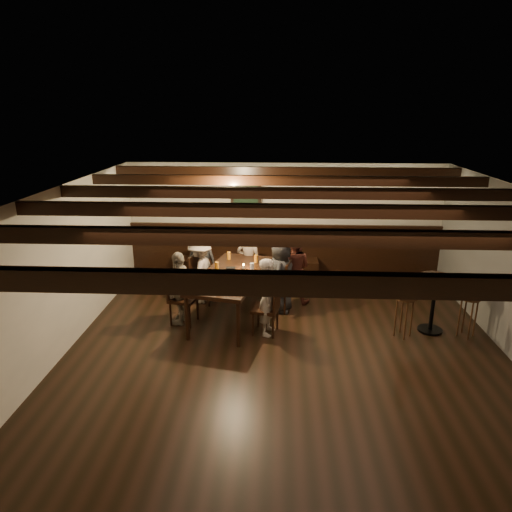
# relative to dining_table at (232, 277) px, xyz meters

# --- Properties ---
(room) EXTENTS (7.00, 7.00, 7.00)m
(room) POSITION_rel_dining_table_xyz_m (0.62, 0.81, 0.35)
(room) COLOR black
(room) RESTS_ON ground
(dining_table) EXTENTS (1.37, 2.27, 0.79)m
(dining_table) POSITION_rel_dining_table_xyz_m (0.00, 0.00, 0.00)
(dining_table) COLOR black
(dining_table) RESTS_ON floor
(chair_left_near) EXTENTS (0.49, 0.49, 0.90)m
(chair_left_near) POSITION_rel_dining_table_xyz_m (-0.61, 0.59, -0.45)
(chair_left_near) COLOR black
(chair_left_near) RESTS_ON floor
(chair_left_far) EXTENTS (0.50, 0.50, 0.92)m
(chair_left_far) POSITION_rel_dining_table_xyz_m (-0.80, -0.29, -0.45)
(chair_left_far) COLOR black
(chair_left_far) RESTS_ON floor
(chair_right_near) EXTENTS (0.49, 0.49, 0.91)m
(chair_right_near) POSITION_rel_dining_table_xyz_m (0.80, 0.29, -0.45)
(chair_right_near) COLOR black
(chair_right_near) RESTS_ON floor
(chair_right_far) EXTENTS (0.47, 0.47, 0.87)m
(chair_right_far) POSITION_rel_dining_table_xyz_m (0.61, -0.59, -0.46)
(chair_right_far) COLOR black
(chair_right_far) RESTS_ON floor
(person_bench_left) EXTENTS (0.67, 0.51, 1.23)m
(person_bench_left) POSITION_rel_dining_table_xyz_m (-0.69, 1.07, -0.11)
(person_bench_left) COLOR #242426
(person_bench_left) RESTS_ON floor
(person_bench_centre) EXTENTS (0.53, 0.40, 1.29)m
(person_bench_centre) POSITION_rel_dining_table_xyz_m (0.22, 1.03, -0.08)
(person_bench_centre) COLOR slate
(person_bench_centre) RESTS_ON floor
(person_bench_right) EXTENTS (0.72, 0.61, 1.30)m
(person_bench_right) POSITION_rel_dining_table_xyz_m (1.07, 0.69, -0.08)
(person_bench_right) COLOR #59271E
(person_bench_right) RESTS_ON floor
(person_left_near) EXTENTS (0.60, 0.86, 1.21)m
(person_left_near) POSITION_rel_dining_table_xyz_m (-0.64, 0.60, -0.12)
(person_left_near) COLOR #A79A8D
(person_left_near) RESTS_ON floor
(person_left_far) EXTENTS (0.45, 0.78, 1.25)m
(person_left_far) POSITION_rel_dining_table_xyz_m (-0.83, -0.28, -0.10)
(person_left_far) COLOR gray
(person_left_far) RESTS_ON floor
(person_right_near) EXTENTS (0.55, 0.73, 1.34)m
(person_right_near) POSITION_rel_dining_table_xyz_m (0.83, 0.28, -0.06)
(person_right_near) COLOR #252527
(person_right_near) RESTS_ON floor
(person_right_far) EXTENTS (0.39, 0.51, 1.26)m
(person_right_far) POSITION_rel_dining_table_xyz_m (0.64, -0.60, -0.10)
(person_right_far) COLOR #9F9486
(person_right_far) RESTS_ON floor
(pint_a) EXTENTS (0.07, 0.07, 0.14)m
(pint_a) POSITION_rel_dining_table_xyz_m (-0.13, 0.74, 0.14)
(pint_a) COLOR #BF7219
(pint_a) RESTS_ON dining_table
(pint_b) EXTENTS (0.07, 0.07, 0.14)m
(pint_b) POSITION_rel_dining_table_xyz_m (0.38, 0.58, 0.14)
(pint_b) COLOR #BF7219
(pint_b) RESTS_ON dining_table
(pint_c) EXTENTS (0.07, 0.07, 0.14)m
(pint_c) POSITION_rel_dining_table_xyz_m (-0.27, 0.16, 0.14)
(pint_c) COLOR #BF7219
(pint_c) RESTS_ON dining_table
(pint_d) EXTENTS (0.07, 0.07, 0.14)m
(pint_d) POSITION_rel_dining_table_xyz_m (0.34, 0.13, 0.14)
(pint_d) COLOR silver
(pint_d) RESTS_ON dining_table
(pint_e) EXTENTS (0.07, 0.07, 0.14)m
(pint_e) POSITION_rel_dining_table_xyz_m (-0.31, -0.39, 0.14)
(pint_e) COLOR #BF7219
(pint_e) RESTS_ON dining_table
(pint_f) EXTENTS (0.07, 0.07, 0.14)m
(pint_f) POSITION_rel_dining_table_xyz_m (0.08, -0.58, 0.14)
(pint_f) COLOR silver
(pint_f) RESTS_ON dining_table
(pint_g) EXTENTS (0.07, 0.07, 0.14)m
(pint_g) POSITION_rel_dining_table_xyz_m (-0.12, -0.79, 0.14)
(pint_g) COLOR #BF7219
(pint_g) RESTS_ON dining_table
(plate_near) EXTENTS (0.24, 0.24, 0.01)m
(plate_near) POSITION_rel_dining_table_xyz_m (-0.29, -0.65, 0.07)
(plate_near) COLOR white
(plate_near) RESTS_ON dining_table
(plate_far) EXTENTS (0.24, 0.24, 0.01)m
(plate_far) POSITION_rel_dining_table_xyz_m (0.11, -0.33, 0.07)
(plate_far) COLOR white
(plate_far) RESTS_ON dining_table
(condiment_caddy) EXTENTS (0.15, 0.10, 0.12)m
(condiment_caddy) POSITION_rel_dining_table_xyz_m (-0.01, -0.05, 0.13)
(condiment_caddy) COLOR black
(condiment_caddy) RESTS_ON dining_table
(candle) EXTENTS (0.05, 0.05, 0.05)m
(candle) POSITION_rel_dining_table_xyz_m (0.18, 0.27, 0.09)
(candle) COLOR beige
(candle) RESTS_ON dining_table
(high_top_table) EXTENTS (0.53, 0.53, 0.94)m
(high_top_table) POSITION_rel_dining_table_xyz_m (3.26, -0.40, -0.11)
(high_top_table) COLOR black
(high_top_table) RESTS_ON floor
(bar_stool_left) EXTENTS (0.30, 0.31, 0.96)m
(bar_stool_left) POSITION_rel_dining_table_xyz_m (2.76, -0.61, -0.37)
(bar_stool_left) COLOR #321B0F
(bar_stool_left) RESTS_ON floor
(bar_stool_right) EXTENTS (0.30, 0.31, 0.96)m
(bar_stool_right) POSITION_rel_dining_table_xyz_m (3.76, -0.56, -0.37)
(bar_stool_right) COLOR #321B0F
(bar_stool_right) RESTS_ON floor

